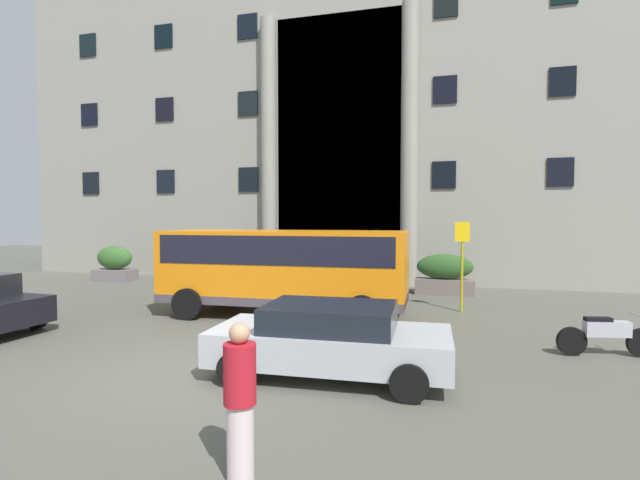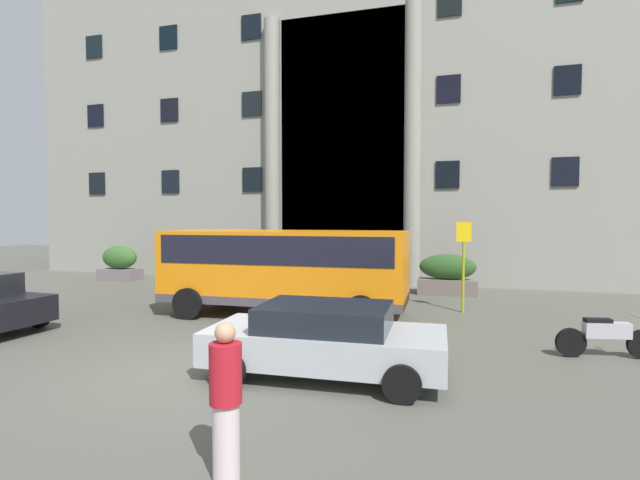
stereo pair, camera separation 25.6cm
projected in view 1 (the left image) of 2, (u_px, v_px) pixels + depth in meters
ground_plane at (183, 378)px, 8.73m from camera, size 80.00×64.00×0.12m
office_building_facade at (360, 71)px, 25.05m from camera, size 33.35×9.61×21.37m
orange_minibus at (284, 264)px, 13.95m from camera, size 7.22×2.83×2.52m
bus_stop_sign at (462, 257)px, 14.48m from camera, size 0.44×0.08×2.78m
hedge_planter_west at (445, 275)px, 17.89m from camera, size 2.17×0.84×1.53m
hedge_planter_entrance_right at (243, 272)px, 19.74m from camera, size 1.91×0.93×1.29m
hedge_planter_east at (355, 274)px, 18.57m from camera, size 2.10×0.76×1.46m
hedge_planter_entrance_left at (115, 264)px, 21.76m from camera, size 1.84×0.99×1.60m
parked_hatchback_near at (330, 339)px, 8.64m from camera, size 4.38×2.24×1.32m
scooter_by_planter at (605, 335)px, 9.88m from camera, size 1.99×0.62×0.89m
pedestrian_child_trailing at (240, 401)px, 5.17m from camera, size 0.36×0.36×1.76m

